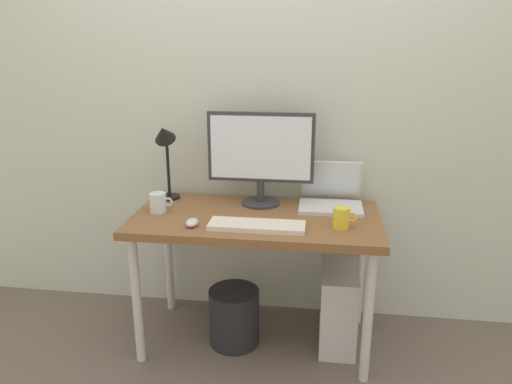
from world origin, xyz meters
TOP-DOWN VIEW (x-y plane):
  - ground_plane at (0.00, 0.00)m, footprint 6.00×6.00m
  - back_wall at (0.00, 0.37)m, footprint 4.40×0.04m
  - desk at (0.00, 0.00)m, footprint 1.21×0.62m
  - monitor at (0.00, 0.18)m, footprint 0.54×0.20m
  - laptop at (0.36, 0.20)m, footprint 0.32×0.28m
  - desk_lamp at (-0.50, 0.18)m, footprint 0.11×0.16m
  - keyboard at (0.03, -0.17)m, footprint 0.44×0.14m
  - mouse at (-0.27, -0.18)m, footprint 0.06×0.09m
  - coffee_mug at (0.41, -0.11)m, footprint 0.11×0.08m
  - glass_cup at (-0.49, -0.01)m, footprint 0.12×0.08m
  - computer_tower at (0.42, 0.04)m, footprint 0.18×0.36m
  - wastebasket at (-0.11, -0.04)m, footprint 0.26×0.26m

SIDE VIEW (x-z plane):
  - ground_plane at x=0.00m, z-range 0.00..0.00m
  - wastebasket at x=-0.11m, z-range 0.00..0.30m
  - computer_tower at x=0.42m, z-range 0.00..0.42m
  - desk at x=0.00m, z-range 0.28..0.98m
  - keyboard at x=0.03m, z-range 0.70..0.73m
  - mouse at x=-0.27m, z-range 0.70..0.74m
  - glass_cup at x=-0.49m, z-range 0.70..0.80m
  - coffee_mug at x=0.41m, z-range 0.70..0.80m
  - laptop at x=0.36m, z-range 0.65..0.87m
  - monitor at x=0.00m, z-range 0.74..1.22m
  - desk_lamp at x=-0.50m, z-range 0.79..1.22m
  - back_wall at x=0.00m, z-range 0.00..2.60m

